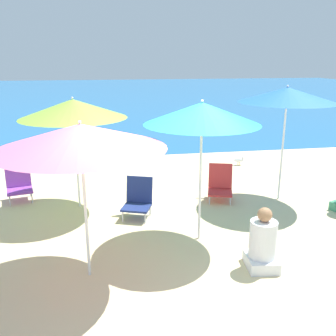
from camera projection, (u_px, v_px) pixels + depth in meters
ground_plane at (167, 262)px, 5.17m from camera, size 60.00×60.00×0.00m
sea_water at (111, 94)px, 29.65m from camera, size 60.00×40.00×0.01m
beach_umbrella_blue at (287, 95)px, 6.93m from camera, size 1.83×1.83×2.24m
beach_umbrella_lime at (73, 109)px, 6.59m from camera, size 1.91×1.91×2.06m
beach_umbrella_teal at (202, 114)px, 5.32m from camera, size 1.69×1.69×2.15m
beach_umbrella_pink at (81, 136)px, 4.36m from camera, size 2.03×2.03×2.02m
beach_chair_red at (220, 184)px, 7.42m from camera, size 0.62×0.69×0.69m
beach_chair_navy at (138, 198)px, 6.60m from camera, size 0.61×0.63×0.70m
beach_chair_purple at (19, 180)px, 7.39m from camera, size 0.59×0.65×0.86m
person_seated_near at (262, 244)px, 4.96m from camera, size 0.44×0.51×0.86m
backpack_pink at (143, 188)px, 7.58m from camera, size 0.28×0.21×0.36m
seagull at (239, 160)px, 9.83m from camera, size 0.27×0.11×0.23m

